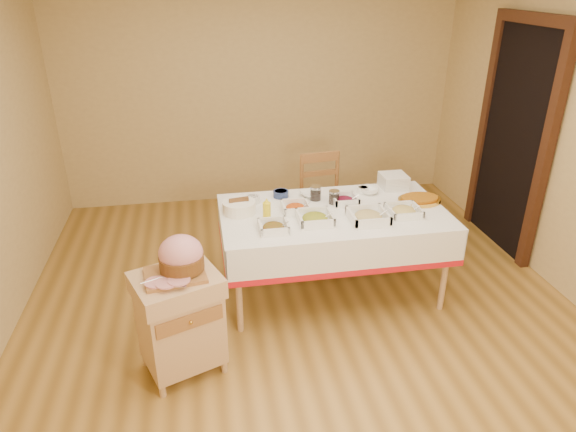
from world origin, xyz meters
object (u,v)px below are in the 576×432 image
(butcher_cart, at_px, (180,318))
(preserve_jar_right, at_px, (334,198))
(dining_chair, at_px, (324,203))
(mustard_bottle, at_px, (267,211))
(brass_platter, at_px, (419,200))
(plate_stack, at_px, (393,181))
(bread_basket, at_px, (239,207))
(preserve_jar_left, at_px, (316,194))
(ham_on_board, at_px, (180,258))
(dining_table, at_px, (333,229))

(butcher_cart, bearing_deg, preserve_jar_right, 35.51)
(dining_chair, height_order, mustard_bottle, mustard_bottle)
(preserve_jar_right, bearing_deg, brass_platter, -7.83)
(plate_stack, xyz_separation_m, brass_platter, (0.10, -0.35, -0.04))
(butcher_cart, bearing_deg, bread_basket, 60.71)
(preserve_jar_left, distance_m, bread_basket, 0.67)
(dining_chair, bearing_deg, ham_on_board, -131.15)
(mustard_bottle, height_order, brass_platter, mustard_bottle)
(mustard_bottle, relative_size, brass_platter, 0.53)
(dining_chair, distance_m, preserve_jar_right, 0.71)
(ham_on_board, bearing_deg, preserve_jar_left, 41.64)
(preserve_jar_right, bearing_deg, preserve_jar_left, 142.91)
(ham_on_board, relative_size, brass_platter, 1.09)
(dining_chair, bearing_deg, dining_table, -98.64)
(dining_table, distance_m, ham_on_board, 1.43)
(butcher_cart, xyz_separation_m, mustard_bottle, (0.69, 0.68, 0.42))
(preserve_jar_right, bearing_deg, ham_on_board, -144.58)
(preserve_jar_left, height_order, brass_platter, preserve_jar_left)
(ham_on_board, bearing_deg, brass_platter, 21.87)
(preserve_jar_right, bearing_deg, mustard_bottle, -158.14)
(dining_chair, distance_m, brass_platter, 1.01)
(preserve_jar_right, bearing_deg, dining_table, -105.77)
(butcher_cart, relative_size, preserve_jar_right, 6.59)
(preserve_jar_right, bearing_deg, butcher_cart, -144.49)
(dining_chair, xyz_separation_m, brass_platter, (0.64, -0.72, 0.29))
(dining_table, xyz_separation_m, butcher_cart, (-1.24, -0.77, -0.17))
(preserve_jar_left, bearing_deg, ham_on_board, -138.36)
(mustard_bottle, relative_size, plate_stack, 0.87)
(preserve_jar_right, xyz_separation_m, bread_basket, (-0.79, -0.04, -0.00))
(butcher_cart, height_order, dining_chair, dining_chair)
(butcher_cart, xyz_separation_m, plate_stack, (1.89, 1.16, 0.40))
(ham_on_board, relative_size, preserve_jar_right, 3.53)
(bread_basket, relative_size, plate_stack, 1.19)
(bread_basket, height_order, brass_platter, bread_basket)
(mustard_bottle, bearing_deg, butcher_cart, -135.41)
(mustard_bottle, bearing_deg, bread_basket, 134.78)
(dining_table, distance_m, preserve_jar_right, 0.26)
(mustard_bottle, bearing_deg, dining_chair, 52.09)
(ham_on_board, xyz_separation_m, preserve_jar_left, (1.11, 0.98, -0.05))
(butcher_cart, distance_m, ham_on_board, 0.44)
(mustard_bottle, bearing_deg, brass_platter, 6.15)
(dining_chair, distance_m, mustard_bottle, 1.15)
(preserve_jar_left, height_order, plate_stack, same)
(dining_table, relative_size, dining_chair, 1.91)
(dining_chair, relative_size, preserve_jar_left, 7.77)
(preserve_jar_left, distance_m, preserve_jar_right, 0.17)
(butcher_cart, relative_size, brass_platter, 2.03)
(preserve_jar_left, bearing_deg, brass_platter, -13.24)
(butcher_cart, relative_size, dining_chair, 0.79)
(butcher_cart, height_order, ham_on_board, ham_on_board)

